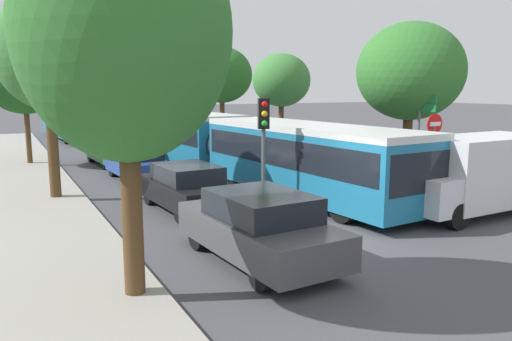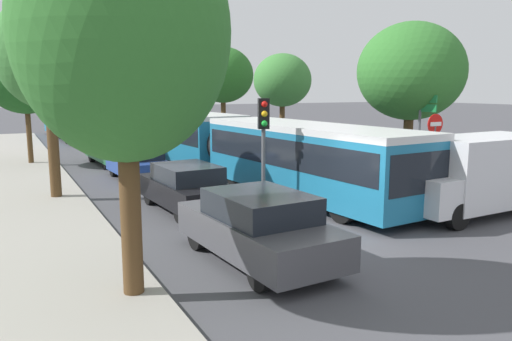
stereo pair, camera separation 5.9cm
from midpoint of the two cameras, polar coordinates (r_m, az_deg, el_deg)
name	(u,v)px [view 1 (the left image)]	position (r m, az deg, el deg)	size (l,w,h in m)	color
ground_plane	(320,242)	(12.29, 7.21, -8.15)	(200.00, 200.00, 0.00)	#47474C
kerb_strip_left	(22,170)	(24.56, -25.19, 0.00)	(3.20, 39.33, 0.14)	#9E998E
articulated_bus	(250,146)	(19.78, -0.73, 2.87)	(3.86, 17.03, 2.51)	teal
city_bus_rear	(72,120)	(39.32, -20.36, 5.44)	(3.17, 11.32, 2.41)	teal
queued_car_graphite	(259,227)	(10.69, 0.20, -6.44)	(2.13, 4.49, 1.52)	#47474C
queued_car_black	(187,187)	(15.30, -8.04, -1.91)	(1.98, 4.17, 1.41)	black
queued_car_blue	(138,163)	(20.84, -13.43, 0.84)	(1.89, 3.99, 1.36)	#284799
queued_car_green	(113,149)	(25.40, -16.08, 2.39)	(2.10, 4.44, 1.51)	#236638
white_van	(478,173)	(15.97, 23.96, -0.25)	(5.07, 2.15, 2.31)	silver
traffic_light	(264,129)	(14.79, 0.77, 4.77)	(0.38, 0.40, 3.40)	#56595E
no_entry_sign	(434,141)	(18.42, 19.57, 3.19)	(0.70, 0.08, 2.82)	#56595E
direction_sign_post	(419,119)	(20.00, 18.06, 5.66)	(0.27, 1.39, 3.60)	#56595E
tree_left_near	(125,32)	(8.63, -14.98, 15.01)	(3.50, 3.50, 6.74)	#51381E
tree_left_mid	(47,54)	(17.56, -22.90, 12.21)	(3.21, 3.21, 6.62)	#51381E
tree_left_far	(25,81)	(26.30, -24.99, 9.24)	(3.60, 3.60, 5.74)	#51381E
tree_right_near	(412,74)	(21.25, 17.29, 10.47)	(4.28, 4.28, 6.31)	#51381E
tree_right_mid	(281,81)	(29.91, 2.87, 10.24)	(3.42, 3.42, 5.72)	#51381E
tree_right_far	(222,76)	(38.21, -4.00, 10.68)	(4.59, 4.59, 6.79)	#51381E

